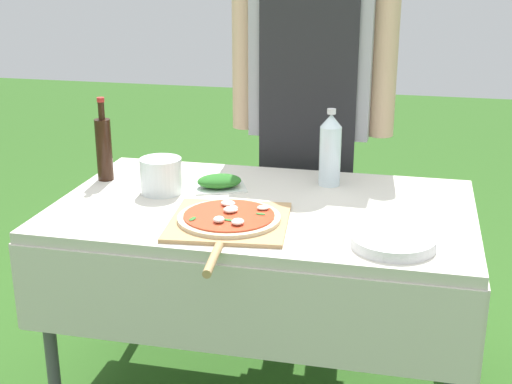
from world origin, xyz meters
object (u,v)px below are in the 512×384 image
at_px(person_cook, 312,94).
at_px(pizza_on_peel, 229,220).
at_px(prep_table, 264,227).
at_px(herb_container, 219,182).
at_px(water_bottle, 330,149).
at_px(mixing_tub, 161,176).
at_px(oil_bottle, 104,148).
at_px(plate_stack, 393,242).

height_order(person_cook, pizza_on_peel, person_cook).
height_order(prep_table, herb_container, herb_container).
xyz_separation_m(person_cook, herb_container, (-0.25, -0.48, -0.23)).
distance_m(person_cook, water_bottle, 0.39).
xyz_separation_m(prep_table, mixing_tub, (-0.37, 0.04, 0.14)).
height_order(person_cook, oil_bottle, person_cook).
distance_m(person_cook, herb_container, 0.59).
relative_size(herb_container, mixing_tub, 1.52).
relative_size(prep_table, herb_container, 6.35).
xyz_separation_m(prep_table, herb_container, (-0.18, 0.12, 0.10)).
xyz_separation_m(water_bottle, mixing_tub, (-0.55, -0.22, -0.07)).
relative_size(person_cook, pizza_on_peel, 3.02).
distance_m(water_bottle, mixing_tub, 0.59).
bearing_deg(herb_container, pizza_on_peel, -69.54).
bearing_deg(person_cook, mixing_tub, 54.34).
distance_m(water_bottle, herb_container, 0.40).
bearing_deg(water_bottle, prep_table, -125.77).
height_order(pizza_on_peel, plate_stack, pizza_on_peel).
distance_m(oil_bottle, water_bottle, 0.80).
relative_size(person_cook, water_bottle, 6.29).
bearing_deg(pizza_on_peel, person_cook, 74.99).
bearing_deg(oil_bottle, prep_table, -11.99).
distance_m(prep_table, pizza_on_peel, 0.23).
distance_m(pizza_on_peel, water_bottle, 0.53).
bearing_deg(plate_stack, pizza_on_peel, 172.97).
xyz_separation_m(person_cook, plate_stack, (0.37, -0.86, -0.24)).
bearing_deg(oil_bottle, person_cook, 34.95).
bearing_deg(prep_table, oil_bottle, 168.01).
bearing_deg(prep_table, water_bottle, 54.23).
relative_size(person_cook, oil_bottle, 5.72).
bearing_deg(prep_table, person_cook, 84.28).
bearing_deg(mixing_tub, oil_bottle, 159.29).
bearing_deg(oil_bottle, pizza_on_peel, -31.19).
distance_m(person_cook, pizza_on_peel, 0.85).
xyz_separation_m(pizza_on_peel, mixing_tub, (-0.30, 0.24, 0.05)).
height_order(oil_bottle, plate_stack, oil_bottle).
bearing_deg(person_cook, pizza_on_peel, 82.62).
distance_m(pizza_on_peel, mixing_tub, 0.39).
relative_size(prep_table, plate_stack, 5.70).
xyz_separation_m(prep_table, oil_bottle, (-0.61, 0.13, 0.20)).
distance_m(prep_table, plate_stack, 0.51).
relative_size(water_bottle, mixing_tub, 1.93).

